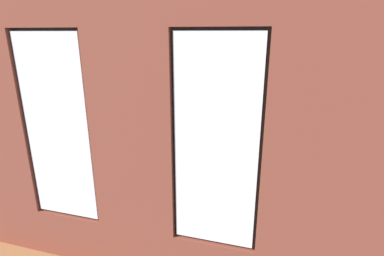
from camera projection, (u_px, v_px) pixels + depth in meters
The scene contains 21 objects.
ground_plane at pixel (198, 176), 6.00m from camera, with size 7.28×6.05×0.10m, color #99663D.
brick_wall_with_windows at pixel (132, 127), 3.03m from camera, with size 6.68×0.30×3.56m.
white_wall_right at pixel (42, 79), 6.14m from camera, with size 0.10×5.05×3.56m, color white.
couch_by_window at pixel (143, 212), 4.13m from camera, with size 1.72×0.87×0.80m.
couch_left at pixel (355, 198), 4.47m from camera, with size 0.89×2.06×0.80m.
coffee_table at pixel (192, 162), 5.61m from camera, with size 1.23×0.72×0.43m.
cup_ceramic at pixel (211, 156), 5.61m from camera, with size 0.08×0.08×0.10m, color #4C4C51.
candle_jar at pixel (192, 157), 5.58m from camera, with size 0.08×0.08×0.11m, color #B7333D.
table_plant_small at pixel (171, 153), 5.55m from camera, with size 0.16×0.16×0.25m.
remote_silver at pixel (186, 156), 5.72m from camera, with size 0.05×0.17×0.02m, color #B2B2B7.
remote_gray at pixel (195, 162), 5.47m from camera, with size 0.05×0.17×0.02m, color #59595B.
media_console at pixel (70, 147), 6.73m from camera, with size 1.13×0.42×0.49m, color black.
tv_flatscreen at pixel (67, 122), 6.56m from camera, with size 0.90×0.20×0.66m.
papasan_chair at pixel (193, 125), 7.72m from camera, with size 1.02×1.02×0.66m.
potted_plant_foreground_right at pixel (123, 105), 8.26m from camera, with size 1.07×1.08×1.53m.
potted_plant_near_tv at pixel (57, 146), 5.51m from camera, with size 1.01×1.14×1.38m.
potted_plant_beside_window_right at pixel (71, 191), 4.26m from camera, with size 0.46×0.46×0.80m.
potted_plant_mid_room_small at pixel (224, 146), 6.29m from camera, with size 0.36×0.36×0.58m.
potted_plant_between_couches at pixel (240, 205), 3.73m from camera, with size 0.70×0.66×1.19m.
potted_plant_by_left_couch at pixel (316, 158), 5.93m from camera, with size 0.24×0.24×0.49m.
potted_plant_corner_near_left at pixel (339, 120), 6.88m from camera, with size 0.80×0.86×1.27m.
Camera 1 is at (-1.39, 5.25, 2.69)m, focal length 28.00 mm.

